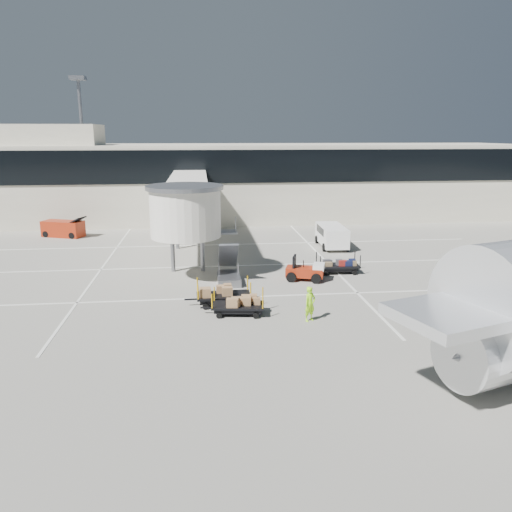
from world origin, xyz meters
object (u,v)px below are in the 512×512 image
object	(u,v)px
suitcase_cart	(337,266)
ground_worker	(310,304)
baggage_tug	(306,271)
box_cart_far	(225,295)
box_cart_near	(239,305)
belt_loader	(63,229)
minivan	(331,234)

from	to	relation	value
suitcase_cart	ground_worker	bearing A→B (deg)	-112.79
baggage_tug	suitcase_cart	distance (m)	2.80
baggage_tug	box_cart_far	size ratio (longest dim) A/B	0.73
suitcase_cart	box_cart_near	size ratio (longest dim) A/B	1.03
box_cart_near	ground_worker	bearing A→B (deg)	-13.91
suitcase_cart	baggage_tug	bearing A→B (deg)	-148.81
belt_loader	box_cart_near	bearing A→B (deg)	-35.80
suitcase_cart	ground_worker	world-z (taller)	ground_worker
box_cart_near	baggage_tug	bearing A→B (deg)	57.90
ground_worker	belt_loader	xyz separation A→B (m)	(-17.75, 23.13, -0.17)
baggage_tug	box_cart_near	distance (m)	7.42
box_cart_near	ground_worker	world-z (taller)	ground_worker
box_cart_near	ground_worker	size ratio (longest dim) A/B	1.88
baggage_tug	belt_loader	bearing A→B (deg)	158.02
suitcase_cart	box_cart_far	size ratio (longest dim) A/B	0.95
box_cart_far	ground_worker	xyz separation A→B (m)	(4.10, -2.93, 0.36)
box_cart_near	box_cart_far	world-z (taller)	box_cart_far
baggage_tug	belt_loader	xyz separation A→B (m)	(-19.03, 16.07, 0.15)
box_cart_far	belt_loader	xyz separation A→B (m)	(-13.65, 20.20, 0.19)
minivan	belt_loader	distance (m)	24.10
box_cart_near	minivan	size ratio (longest dim) A/B	0.71
baggage_tug	minivan	size ratio (longest dim) A/B	0.56
ground_worker	belt_loader	distance (m)	29.15
box_cart_far	baggage_tug	bearing A→B (deg)	35.88
suitcase_cart	minivan	world-z (taller)	minivan
baggage_tug	ground_worker	world-z (taller)	ground_worker
box_cart_near	ground_worker	distance (m)	3.69
minivan	belt_loader	xyz separation A→B (m)	(-23.13, 6.75, -0.34)
ground_worker	box_cart_near	bearing A→B (deg)	127.10
belt_loader	minivan	bearing A→B (deg)	4.63
box_cart_near	suitcase_cart	bearing A→B (deg)	52.39
belt_loader	suitcase_cart	bearing A→B (deg)	-13.43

